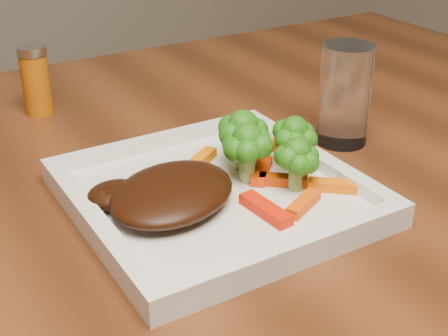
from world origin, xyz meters
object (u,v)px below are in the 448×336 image
drinking_glass (345,95)px  plate (215,198)px  steak (172,193)px  spice_shaker (36,80)px

drinking_glass → plate: bearing=-166.6°
plate → drinking_glass: 0.22m
plate → steak: bearing=-177.8°
steak → drinking_glass: size_ratio=1.12×
spice_shaker → drinking_glass: 0.40m
spice_shaker → steak: bearing=-84.3°
plate → drinking_glass: bearing=13.4°
spice_shaker → drinking_glass: size_ratio=0.77×
steak → plate: bearing=2.2°
steak → drinking_glass: (0.25, 0.05, 0.03)m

